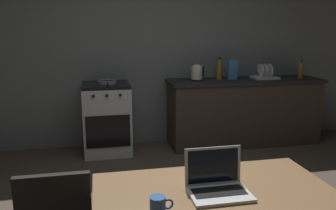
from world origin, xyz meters
name	(u,v)px	position (x,y,z in m)	size (l,w,h in m)	color
back_wall	(168,49)	(0.30, 2.36, 1.33)	(6.40, 0.10, 2.67)	slate
kitchen_counter	(243,111)	(1.32, 2.01, 0.46)	(2.16, 0.64, 0.92)	#382D23
stove_oven	(107,118)	(-0.58, 2.01, 0.46)	(0.60, 0.62, 0.92)	#B7BABF
dining_table	(220,209)	(-0.09, -0.88, 0.67)	(1.31, 0.89, 0.74)	brown
laptop	(218,185)	(-0.09, -0.82, 0.79)	(0.32, 0.24, 0.23)	silver
electric_kettle	(197,73)	(0.63, 2.01, 1.02)	(0.18, 0.16, 0.22)	black
bottle	(301,70)	(2.14, 1.96, 1.04)	(0.07, 0.07, 0.26)	#8C601E
frying_pan	(107,82)	(-0.56, 1.98, 0.94)	(0.23, 0.40, 0.05)	gray
coffee_mug	(158,206)	(-0.44, -0.98, 0.79)	(0.11, 0.08, 0.09)	#264C8C
cereal_box	(233,70)	(1.14, 2.03, 1.06)	(0.13, 0.05, 0.27)	#3372B2
dish_rack	(265,75)	(1.62, 2.01, 0.97)	(0.34, 0.26, 0.21)	silver
bottle_b	(219,69)	(0.97, 2.09, 1.06)	(0.08, 0.08, 0.30)	#8C601E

